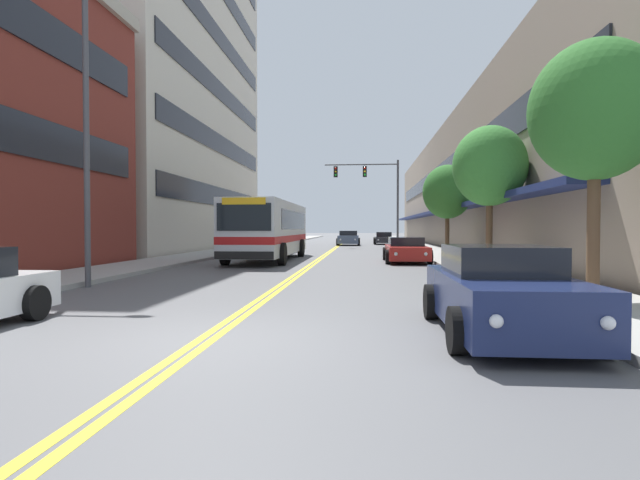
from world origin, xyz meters
The scene contains 18 objects.
ground_plane centered at (0.00, 37.00, 0.00)m, with size 240.00×240.00×0.00m, color #565659.
sidewalk_left centered at (-6.96, 37.00, 0.07)m, with size 2.92×106.00×0.14m.
sidewalk_right centered at (6.96, 37.00, 0.07)m, with size 2.92×106.00×0.14m.
centre_line centered at (0.00, 37.00, 0.00)m, with size 0.34×106.00×0.01m.
office_tower_left centered at (-14.66, 30.67, 14.13)m, with size 12.08×26.61×28.26m.
storefront_row_right centered at (12.65, 37.00, 5.01)m, with size 9.10×68.00×10.02m.
city_bus centered at (-2.51, 18.19, 1.65)m, with size 2.84×10.96×2.91m.
car_black_parked_left_near centered at (-4.33, 28.87, 0.59)m, with size 2.02×4.34×1.24m.
car_navy_parked_right_foreground centered at (4.40, 0.71, 0.64)m, with size 1.99×4.21×1.36m.
car_charcoal_parked_right_mid centered at (4.36, 43.76, 0.58)m, with size 2.02×4.78×1.23m.
car_red_parked_right_far centered at (4.35, 17.11, 0.57)m, with size 2.10×4.83×1.20m.
car_slate_blue_moving_lead centered at (0.89, 40.39, 0.65)m, with size 2.19×4.45×1.38m.
traffic_signal_mast centered at (3.19, 35.50, 5.25)m, with size 6.29×0.38×7.39m.
street_lamp_left_near centered at (-5.06, 6.01, 4.83)m, with size 1.95×0.28×8.22m.
street_tree_right_near centered at (7.15, 3.88, 4.10)m, with size 2.68×2.68×5.45m.
street_tree_right_mid centered at (7.23, 12.95, 4.06)m, with size 2.86×2.86×5.51m.
street_tree_right_far centered at (6.99, 21.36, 3.66)m, with size 2.75×2.75×5.04m.
fire_hydrant centered at (5.95, 7.38, 0.59)m, with size 0.30×0.22×0.90m.
Camera 1 is at (2.29, -7.14, 1.64)m, focal length 28.00 mm.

